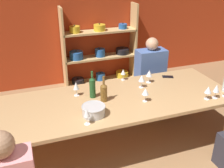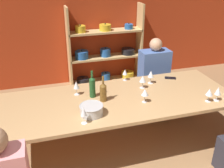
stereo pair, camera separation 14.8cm
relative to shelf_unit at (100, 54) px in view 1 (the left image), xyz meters
The scene contains 16 objects.
wall_back_red 0.94m from the shelf_unit, 158.95° to the left, with size 8.80×0.06×2.70m.
shelf_unit is the anchor object (origin of this frame).
dining_table 2.09m from the shelf_unit, 102.05° to the right, with size 2.90×1.06×0.73m.
mixing_bowl 2.43m from the shelf_unit, 108.46° to the right, with size 0.25×0.25×0.11m.
wine_bottle_green 2.04m from the shelf_unit, 109.32° to the right, with size 0.07×0.07×0.33m.
wine_bottle_dark 2.13m from the shelf_unit, 105.64° to the right, with size 0.08×0.08×0.31m.
wine_glass_red_a 1.59m from the shelf_unit, 95.24° to the right, with size 0.06×0.06×0.16m.
wine_glass_empty_a 2.23m from the shelf_unit, 93.24° to the right, with size 0.08×0.08×0.17m.
wine_glass_white_a 2.01m from the shelf_unit, 115.05° to the right, with size 0.07×0.07×0.18m.
wine_glass_white_b 2.52m from the shelf_unit, 73.90° to the right, with size 0.07×0.07×0.18m.
wine_glass_red_c 2.61m from the shelf_unit, 109.74° to the right, with size 0.06×0.06×0.19m.
wine_glass_red_d 1.78m from the shelf_unit, 85.07° to the right, with size 0.08×0.08×0.18m.
wine_glass_empty_b 1.88m from the shelf_unit, 90.17° to the right, with size 0.08×0.08×0.17m.
wine_glass_white_c 2.49m from the shelf_unit, 76.24° to the right, with size 0.08×0.08×0.16m.
cell_phone 1.76m from the shelf_unit, 73.96° to the right, with size 0.17×0.12×0.01m.
person_far_a 1.28m from the shelf_unit, 67.86° to the right, with size 0.46×0.57×1.16m.
Camera 1 is at (-0.85, -0.96, 2.21)m, focal length 42.00 mm.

